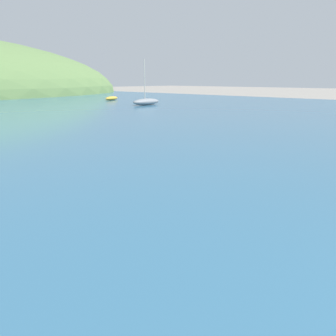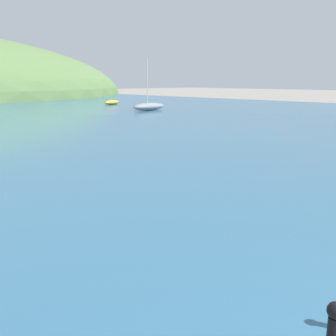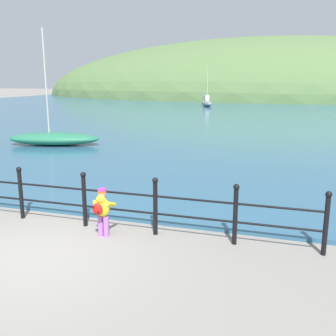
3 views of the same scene
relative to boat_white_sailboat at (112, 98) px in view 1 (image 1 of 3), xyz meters
The scene contains 2 objects.
boat_white_sailboat is the anchor object (origin of this frame).
boat_far_right 9.19m from the boat_white_sailboat, 105.32° to the right, with size 3.38×1.09×4.31m.
Camera 1 is at (-4.05, 2.07, 2.53)m, focal length 35.00 mm.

